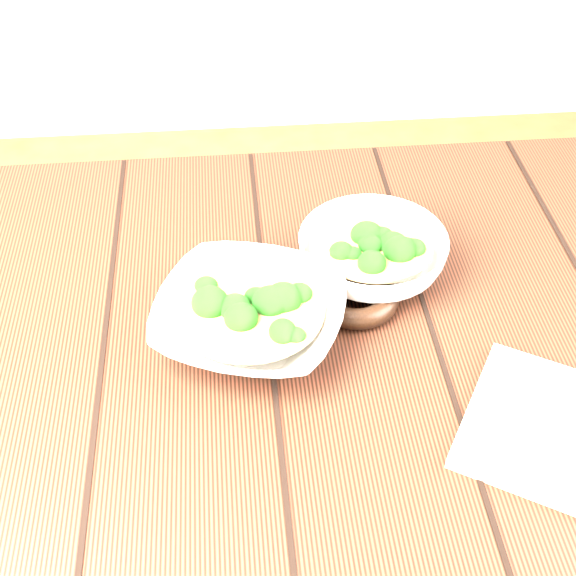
{
  "coord_description": "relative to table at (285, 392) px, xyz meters",
  "views": [
    {
      "loc": [
        -0.06,
        -0.7,
        1.45
      ],
      "look_at": [
        0.01,
        0.02,
        0.8
      ],
      "focal_mm": 50.0,
      "sensor_mm": 36.0,
      "label": 1
    }
  ],
  "objects": [
    {
      "name": "table",
      "position": [
        0.0,
        0.0,
        0.0
      ],
      "size": [
        1.2,
        0.8,
        0.75
      ],
      "color": "#381A10",
      "rests_on": "ground"
    },
    {
      "name": "soup_bowl_front",
      "position": [
        -0.04,
        -0.01,
        0.15
      ],
      "size": [
        0.29,
        0.29,
        0.07
      ],
      "color": "silver",
      "rests_on": "table"
    },
    {
      "name": "soup_bowl_back",
      "position": [
        0.12,
        0.09,
        0.15
      ],
      "size": [
        0.23,
        0.23,
        0.07
      ],
      "color": "silver",
      "rests_on": "table"
    },
    {
      "name": "trivet",
      "position": [
        0.09,
        0.04,
        0.13
      ],
      "size": [
        0.15,
        0.15,
        0.03
      ],
      "primitive_type": "torus",
      "rotation": [
        0.0,
        0.0,
        0.4
      ],
      "color": "black",
      "rests_on": "table"
    },
    {
      "name": "napkin",
      "position": [
        0.29,
        -0.2,
        0.13
      ],
      "size": [
        0.29,
        0.28,
        0.01
      ],
      "primitive_type": "cube",
      "rotation": [
        0.0,
        0.0,
        -0.54
      ],
      "color": "beige",
      "rests_on": "table"
    }
  ]
}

